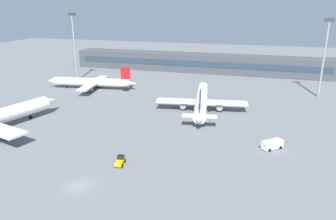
% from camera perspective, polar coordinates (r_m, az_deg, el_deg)
% --- Properties ---
extents(ground_plane, '(400.00, 400.00, 0.00)m').
position_cam_1_polar(ground_plane, '(96.41, -3.24, -1.39)').
color(ground_plane, slate).
extents(terminal_building, '(130.47, 12.13, 9.00)m').
position_cam_1_polar(terminal_building, '(164.85, 5.48, 8.42)').
color(terminal_building, '#3F4247').
rests_on(terminal_building, ground_plane).
extents(airplane_mid, '(29.49, 41.93, 10.39)m').
position_cam_1_polar(airplane_mid, '(103.78, 6.04, 1.80)').
color(airplane_mid, white).
rests_on(airplane_mid, ground_plane).
extents(airplane_far, '(37.28, 26.22, 9.23)m').
position_cam_1_polar(airplane_far, '(132.92, -13.63, 4.88)').
color(airplane_far, white).
rests_on(airplane_far, ground_plane).
extents(baggage_tug_yellow, '(2.34, 3.81, 1.75)m').
position_cam_1_polar(baggage_tug_yellow, '(69.46, -8.58, -8.99)').
color(baggage_tug_yellow, '#F2B20C').
rests_on(baggage_tug_yellow, ground_plane).
extents(service_van_white, '(5.17, 5.00, 2.08)m').
position_cam_1_polar(service_van_white, '(79.46, 18.20, -5.88)').
color(service_van_white, white).
rests_on(service_van_white, ground_plane).
extents(floodlight_tower_west, '(3.20, 0.80, 29.41)m').
position_cam_1_polar(floodlight_tower_west, '(148.23, -16.46, 11.48)').
color(floodlight_tower_west, gray).
rests_on(floodlight_tower_west, ground_plane).
extents(floodlight_tower_east, '(3.20, 0.80, 28.23)m').
position_cam_1_polar(floodlight_tower_east, '(127.89, 26.25, 9.12)').
color(floodlight_tower_east, gray).
rests_on(floodlight_tower_east, ground_plane).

